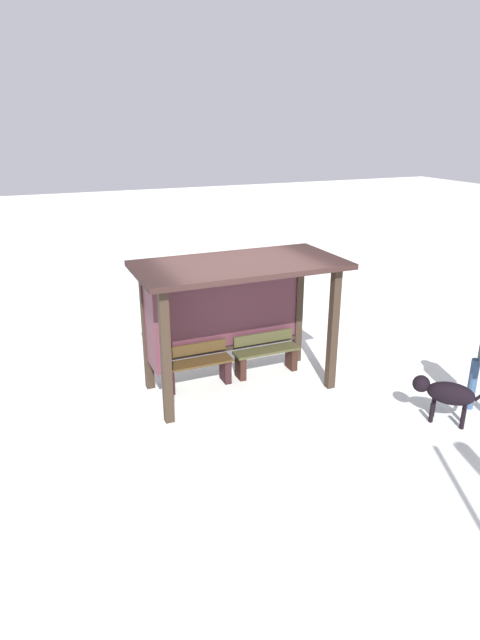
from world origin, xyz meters
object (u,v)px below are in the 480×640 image
(bench_left_inside, at_px, (197,367))
(bench_center_inside, at_px, (266,355))
(dog, at_px, (445,393))
(bus_shelter, at_px, (229,293))

(bench_left_inside, distance_m, bench_center_inside, 1.36)
(bench_center_inside, height_order, dog, bench_center_inside)
(bench_center_inside, relative_size, dog, 1.46)
(bench_center_inside, xyz_separation_m, dog, (1.83, -2.67, 0.13))
(bus_shelter, distance_m, bench_center_inside, 1.57)
(bus_shelter, bearing_deg, bench_left_inside, 165.89)
(dog, bearing_deg, bench_center_inside, 124.54)
(dog, bearing_deg, bus_shelter, 136.11)
(bench_left_inside, bearing_deg, bench_center_inside, -0.10)
(bus_shelter, bearing_deg, dog, -43.89)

